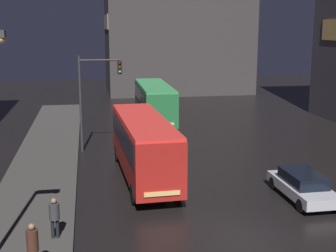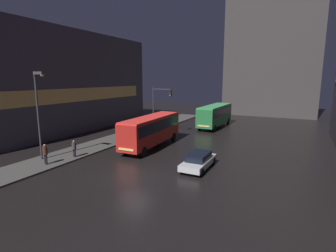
% 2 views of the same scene
% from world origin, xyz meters
% --- Properties ---
extents(ground_plane, '(120.00, 120.00, 0.00)m').
position_xyz_m(ground_plane, '(0.00, 0.00, 0.00)').
color(ground_plane, black).
extents(sidewalk_left, '(4.00, 48.00, 0.15)m').
position_xyz_m(sidewalk_left, '(-9.00, 10.00, 0.07)').
color(sidewalk_left, '#3D3A38').
rests_on(sidewalk_left, ground).
extents(bus_near, '(2.79, 10.38, 3.42)m').
position_xyz_m(bus_near, '(-3.31, 8.38, 2.10)').
color(bus_near, '#AD1E19').
rests_on(bus_near, ground).
extents(bus_far, '(2.73, 10.34, 3.41)m').
position_xyz_m(bus_far, '(-0.54, 23.47, 2.10)').
color(bus_far, '#236B38').
rests_on(bus_far, ground).
extents(car_taxi, '(1.90, 4.62, 1.37)m').
position_xyz_m(car_taxi, '(3.96, 3.88, 0.72)').
color(car_taxi, '#B7B7BC').
rests_on(car_taxi, ground).
extents(pedestrian_near, '(0.56, 0.56, 1.64)m').
position_xyz_m(pedestrian_near, '(-7.69, 1.20, 1.13)').
color(pedestrian_near, black).
rests_on(pedestrian_near, sidewalk_left).
extents(pedestrian_mid, '(0.55, 0.55, 1.84)m').
position_xyz_m(pedestrian_mid, '(-8.22, -1.59, 1.26)').
color(pedestrian_mid, black).
rests_on(pedestrian_mid, sidewalk_left).
extents(traffic_light_main, '(2.87, 0.35, 6.46)m').
position_xyz_m(traffic_light_main, '(-5.80, 14.76, 4.32)').
color(traffic_light_main, '#2D2D2D').
rests_on(traffic_light_main, ground).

